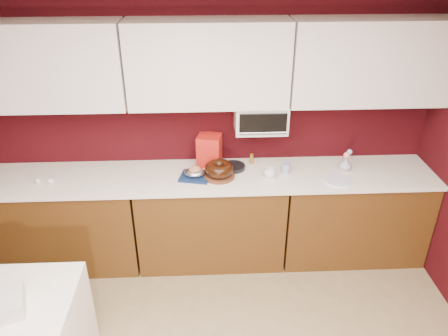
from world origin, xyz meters
TOP-DOWN VIEW (x-y plane):
  - ceiling at (0.00, 0.00)m, footprint 4.00×4.50m
  - wall_back at (0.00, 2.25)m, footprint 4.00×0.02m
  - base_cabinet_left at (-1.33, 1.94)m, footprint 1.31×0.58m
  - base_cabinet_center at (0.00, 1.94)m, footprint 1.31×0.58m
  - base_cabinet_right at (1.33, 1.94)m, footprint 1.31×0.58m
  - countertop at (0.00, 1.94)m, footprint 4.00×0.62m
  - upper_cabinet_left at (-1.33, 2.08)m, footprint 1.31×0.33m
  - upper_cabinet_center at (0.00, 2.08)m, footprint 1.31×0.33m
  - upper_cabinet_right at (1.33, 2.08)m, footprint 1.31×0.33m
  - toaster_oven at (0.45, 2.10)m, footprint 0.45×0.30m
  - toaster_oven_door at (0.45, 1.94)m, footprint 0.40×0.02m
  - toaster_oven_handle at (0.45, 1.93)m, footprint 0.42×0.02m
  - cake_base at (0.08, 1.90)m, footprint 0.36×0.36m
  - bundt_cake at (0.08, 1.90)m, footprint 0.32×0.32m
  - navy_towel at (-0.13, 1.90)m, footprint 0.29×0.26m
  - foil_ham_nest at (-0.13, 1.90)m, footprint 0.22×0.21m
  - roasted_ham at (-0.13, 1.90)m, footprint 0.13×0.12m
  - pandoro_box at (-0.00, 2.15)m, footprint 0.24×0.23m
  - dark_pan at (0.21, 2.05)m, footprint 0.27×0.27m
  - coffee_mug at (0.52, 1.88)m, footprint 0.11×0.11m
  - blue_jar at (0.67, 1.95)m, footprint 0.09×0.09m
  - flower_vase at (1.21, 1.98)m, footprint 0.10×0.10m
  - flower_pink at (1.21, 1.98)m, footprint 0.06×0.06m
  - flower_blue at (1.24, 2.00)m, footprint 0.05×0.05m
  - china_plate at (1.10, 1.79)m, footprint 0.26×0.26m
  - amber_bottle at (0.39, 2.14)m, footprint 0.03×0.03m
  - egg_left at (-1.48, 1.87)m, footprint 0.06×0.05m
  - egg_right at (-1.36, 1.86)m, footprint 0.06×0.05m

SIDE VIEW (x-z plane):
  - base_cabinet_left at x=-1.33m, z-range 0.00..0.86m
  - base_cabinet_center at x=0.00m, z-range 0.00..0.86m
  - base_cabinet_right at x=1.33m, z-range 0.00..0.86m
  - countertop at x=0.00m, z-range 0.86..0.90m
  - china_plate at x=1.10m, z-range 0.90..0.91m
  - navy_towel at x=-0.13m, z-range 0.90..0.92m
  - cake_base at x=0.08m, z-range 0.90..0.93m
  - dark_pan at x=0.21m, z-range 0.90..0.94m
  - egg_right at x=-1.36m, z-range 0.90..0.94m
  - egg_left at x=-1.48m, z-range 0.90..0.94m
  - blue_jar at x=0.67m, z-range 0.90..0.99m
  - amber_bottle at x=0.39m, z-range 0.90..1.00m
  - coffee_mug at x=0.52m, z-range 0.90..1.00m
  - foil_ham_nest at x=-0.13m, z-range 0.92..0.99m
  - flower_vase at x=1.21m, z-range 0.90..1.03m
  - bundt_cake at x=0.08m, z-range 0.93..1.03m
  - roasted_ham at x=-0.13m, z-range 0.95..1.01m
  - pandoro_box at x=0.00m, z-range 0.90..1.18m
  - flower_pink at x=1.21m, z-range 1.02..1.08m
  - flower_blue at x=1.24m, z-range 1.05..1.09m
  - wall_back at x=0.00m, z-range 0.00..2.50m
  - toaster_oven_handle at x=0.45m, z-range 1.29..1.31m
  - toaster_oven at x=0.45m, z-range 1.25..1.50m
  - toaster_oven_door at x=0.45m, z-range 1.28..1.47m
  - upper_cabinet_left at x=-1.33m, z-range 1.50..2.20m
  - upper_cabinet_center at x=0.00m, z-range 1.50..2.20m
  - upper_cabinet_right at x=1.33m, z-range 1.50..2.20m
  - ceiling at x=0.00m, z-range 2.49..2.51m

